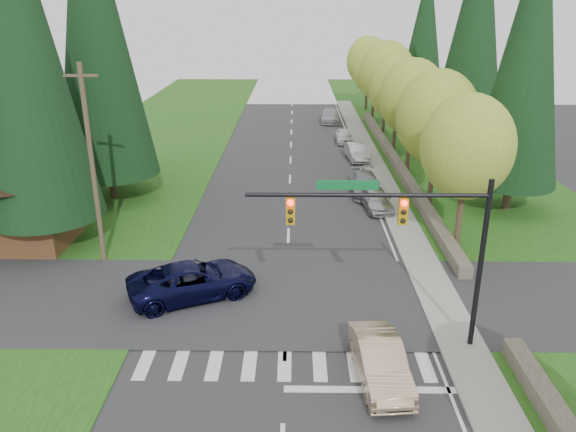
{
  "coord_description": "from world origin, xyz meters",
  "views": [
    {
      "loc": [
        0.33,
        -14.21,
        12.54
      ],
      "look_at": [
        0.03,
        11.31,
        2.8
      ],
      "focal_mm": 35.0,
      "sensor_mm": 36.0,
      "label": 1
    }
  ],
  "objects_px": {
    "sedan_champagne": "(380,361)",
    "parked_car_b": "(365,184)",
    "suv_navy": "(193,280)",
    "parked_car_e": "(330,116)",
    "parked_car_d": "(344,136)",
    "parked_car_c": "(357,152)",
    "parked_car_a": "(376,199)"
  },
  "relations": [
    {
      "from": "parked_car_c",
      "to": "parked_car_d",
      "type": "height_order",
      "value": "parked_car_c"
    },
    {
      "from": "suv_navy",
      "to": "parked_car_b",
      "type": "bearing_deg",
      "value": -57.16
    },
    {
      "from": "sedan_champagne",
      "to": "parked_car_d",
      "type": "relative_size",
      "value": 1.19
    },
    {
      "from": "sedan_champagne",
      "to": "parked_car_b",
      "type": "height_order",
      "value": "sedan_champagne"
    },
    {
      "from": "sedan_champagne",
      "to": "parked_car_d",
      "type": "bearing_deg",
      "value": 82.14
    },
    {
      "from": "parked_car_b",
      "to": "parked_car_d",
      "type": "distance_m",
      "value": 15.31
    },
    {
      "from": "parked_car_b",
      "to": "parked_car_e",
      "type": "xyz_separation_m",
      "value": [
        -0.99,
        24.93,
        0.0
      ]
    },
    {
      "from": "parked_car_d",
      "to": "parked_car_b",
      "type": "bearing_deg",
      "value": -88.64
    },
    {
      "from": "parked_car_b",
      "to": "parked_car_d",
      "type": "relative_size",
      "value": 1.28
    },
    {
      "from": "sedan_champagne",
      "to": "suv_navy",
      "type": "height_order",
      "value": "suv_navy"
    },
    {
      "from": "parked_car_c",
      "to": "parked_car_e",
      "type": "relative_size",
      "value": 0.88
    },
    {
      "from": "suv_navy",
      "to": "parked_car_c",
      "type": "bearing_deg",
      "value": -46.97
    },
    {
      "from": "parked_car_a",
      "to": "parked_car_d",
      "type": "bearing_deg",
      "value": 84.93
    },
    {
      "from": "parked_car_d",
      "to": "parked_car_e",
      "type": "bearing_deg",
      "value": 94.88
    },
    {
      "from": "parked_car_c",
      "to": "sedan_champagne",
      "type": "bearing_deg",
      "value": -100.18
    },
    {
      "from": "parked_car_c",
      "to": "parked_car_d",
      "type": "bearing_deg",
      "value": 89.19
    },
    {
      "from": "parked_car_e",
      "to": "parked_car_d",
      "type": "bearing_deg",
      "value": -82.32
    },
    {
      "from": "parked_car_b",
      "to": "parked_car_d",
      "type": "bearing_deg",
      "value": 91.31
    },
    {
      "from": "suv_navy",
      "to": "parked_car_d",
      "type": "bearing_deg",
      "value": -41.55
    },
    {
      "from": "parked_car_d",
      "to": "parked_car_e",
      "type": "relative_size",
      "value": 0.78
    },
    {
      "from": "sedan_champagne",
      "to": "parked_car_b",
      "type": "bearing_deg",
      "value": 79.54
    },
    {
      "from": "suv_navy",
      "to": "parked_car_e",
      "type": "bearing_deg",
      "value": -36.55
    },
    {
      "from": "parked_car_b",
      "to": "parked_car_e",
      "type": "relative_size",
      "value": 1.0
    },
    {
      "from": "parked_car_a",
      "to": "parked_car_d",
      "type": "xyz_separation_m",
      "value": [
        -0.57,
        18.47,
        -0.05
      ]
    },
    {
      "from": "parked_car_b",
      "to": "parked_car_c",
      "type": "bearing_deg",
      "value": 88.31
    },
    {
      "from": "parked_car_e",
      "to": "sedan_champagne",
      "type": "bearing_deg",
      "value": -87.89
    },
    {
      "from": "suv_navy",
      "to": "parked_car_e",
      "type": "relative_size",
      "value": 1.2
    },
    {
      "from": "parked_car_d",
      "to": "sedan_champagne",
      "type": "bearing_deg",
      "value": -92.19
    },
    {
      "from": "suv_navy",
      "to": "parked_car_d",
      "type": "xyz_separation_m",
      "value": [
        9.26,
        30.11,
        -0.16
      ]
    },
    {
      "from": "parked_car_d",
      "to": "parked_car_e",
      "type": "distance_m",
      "value": 9.66
    },
    {
      "from": "suv_navy",
      "to": "parked_car_b",
      "type": "relative_size",
      "value": 1.2
    },
    {
      "from": "suv_navy",
      "to": "parked_car_c",
      "type": "xyz_separation_m",
      "value": [
        9.83,
        23.72,
        -0.11
      ]
    }
  ]
}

